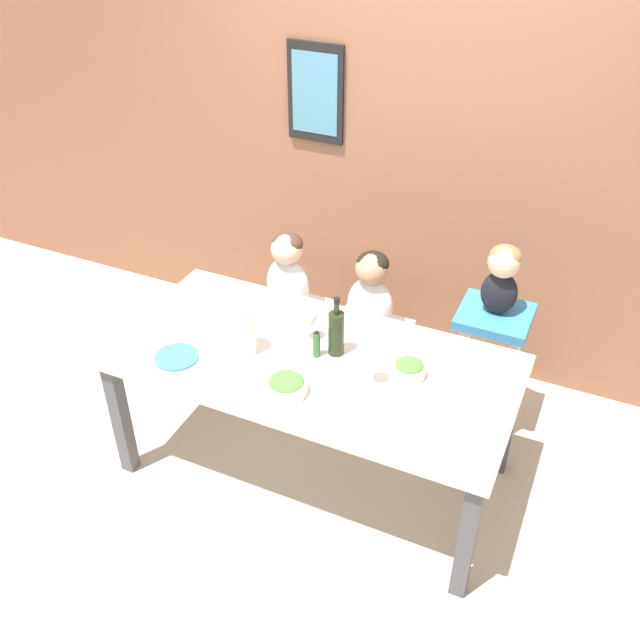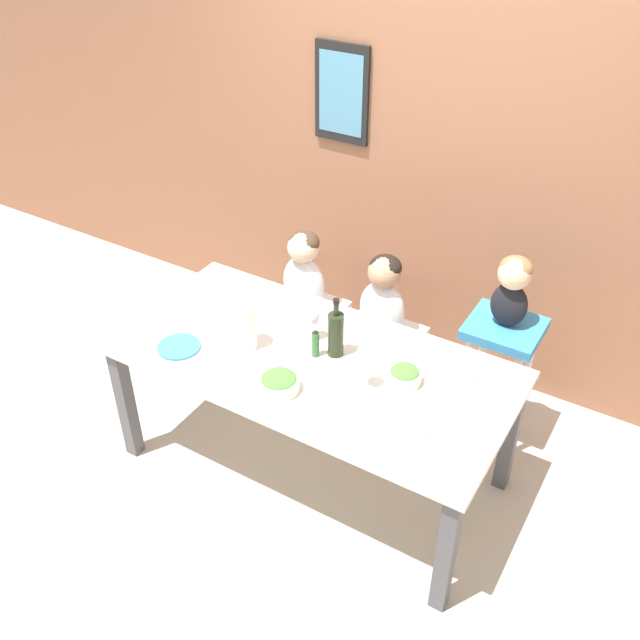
{
  "view_description": "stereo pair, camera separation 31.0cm",
  "coord_description": "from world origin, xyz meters",
  "views": [
    {
      "loc": [
        1.1,
        -2.36,
        2.83
      ],
      "look_at": [
        0.0,
        0.07,
        0.91
      ],
      "focal_mm": 40.0,
      "sensor_mm": 36.0,
      "label": 1
    },
    {
      "loc": [
        1.38,
        -2.22,
        2.83
      ],
      "look_at": [
        0.0,
        0.07,
        0.91
      ],
      "focal_mm": 40.0,
      "sensor_mm": 36.0,
      "label": 2
    }
  ],
  "objects": [
    {
      "name": "ground_plane",
      "position": [
        0.0,
        0.0,
        0.0
      ],
      "size": [
        14.0,
        14.0,
        0.0
      ],
      "primitive_type": "plane",
      "color": "#BCB2A3"
    },
    {
      "name": "wall_back",
      "position": [
        -0.0,
        1.23,
        1.35
      ],
      "size": [
        10.0,
        0.09,
        2.7
      ],
      "color": "#8E5B42",
      "rests_on": "ground_plane"
    },
    {
      "name": "dining_table",
      "position": [
        0.0,
        0.0,
        0.65
      ],
      "size": [
        1.89,
        0.92,
        0.73
      ],
      "color": "silver",
      "rests_on": "ground_plane"
    },
    {
      "name": "chair_far_left",
      "position": [
        -0.49,
        0.69,
        0.37
      ],
      "size": [
        0.43,
        0.4,
        0.44
      ],
      "color": "silver",
      "rests_on": "ground_plane"
    },
    {
      "name": "chair_far_center",
      "position": [
        0.02,
        0.69,
        0.37
      ],
      "size": [
        0.43,
        0.4,
        0.44
      ],
      "color": "silver",
      "rests_on": "ground_plane"
    },
    {
      "name": "chair_right_highchair",
      "position": [
        0.69,
        0.69,
        0.59
      ],
      "size": [
        0.36,
        0.34,
        0.76
      ],
      "color": "silver",
      "rests_on": "ground_plane"
    },
    {
      "name": "person_child_left",
      "position": [
        -0.49,
        0.7,
        0.71
      ],
      "size": [
        0.26,
        0.18,
        0.49
      ],
      "color": "silver",
      "rests_on": "chair_far_left"
    },
    {
      "name": "person_child_center",
      "position": [
        0.02,
        0.7,
        0.71
      ],
      "size": [
        0.26,
        0.18,
        0.49
      ],
      "color": "silver",
      "rests_on": "chair_far_center"
    },
    {
      "name": "person_baby_right",
      "position": [
        0.69,
        0.7,
        0.99
      ],
      "size": [
        0.18,
        0.17,
        0.38
      ],
      "color": "black",
      "rests_on": "chair_right_highchair"
    },
    {
      "name": "wine_bottle",
      "position": [
        0.07,
        0.09,
        0.85
      ],
      "size": [
        0.08,
        0.08,
        0.31
      ],
      "color": "#232D19",
      "rests_on": "dining_table"
    },
    {
      "name": "paper_towel_roll",
      "position": [
        -0.33,
        -0.08,
        0.85
      ],
      "size": [
        0.12,
        0.12,
        0.24
      ],
      "color": "white",
      "rests_on": "dining_table"
    },
    {
      "name": "wine_glass_near",
      "position": [
        0.31,
        -0.04,
        0.86
      ],
      "size": [
        0.08,
        0.08,
        0.18
      ],
      "color": "white",
      "rests_on": "dining_table"
    },
    {
      "name": "wine_glass_far",
      "position": [
        -0.09,
        0.14,
        0.86
      ],
      "size": [
        0.08,
        0.08,
        0.18
      ],
      "color": "white",
      "rests_on": "dining_table"
    },
    {
      "name": "salad_bowl_large",
      "position": [
        -0.01,
        -0.26,
        0.77
      ],
      "size": [
        0.19,
        0.19,
        0.08
      ],
      "color": "silver",
      "rests_on": "dining_table"
    },
    {
      "name": "salad_bowl_small",
      "position": [
        0.44,
        0.07,
        0.77
      ],
      "size": [
        0.15,
        0.15,
        0.08
      ],
      "color": "silver",
      "rests_on": "dining_table"
    },
    {
      "name": "dinner_plate_front_left",
      "position": [
        -0.59,
        -0.26,
        0.74
      ],
      "size": [
        0.21,
        0.21,
        0.01
      ],
      "color": "teal",
      "rests_on": "dining_table"
    },
    {
      "name": "dinner_plate_back_left",
      "position": [
        -0.51,
        0.3,
        0.74
      ],
      "size": [
        0.21,
        0.21,
        0.01
      ],
      "color": "silver",
      "rests_on": "dining_table"
    },
    {
      "name": "dinner_plate_back_right",
      "position": [
        0.62,
        0.24,
        0.74
      ],
      "size": [
        0.21,
        0.21,
        0.01
      ],
      "color": "silver",
      "rests_on": "dining_table"
    },
    {
      "name": "dinner_plate_front_right",
      "position": [
        0.56,
        -0.18,
        0.74
      ],
      "size": [
        0.21,
        0.21,
        0.01
      ],
      "color": "silver",
      "rests_on": "dining_table"
    },
    {
      "name": "condiment_bottle_hot_sauce",
      "position": [
        0.0,
        0.03,
        0.8
      ],
      "size": [
        0.04,
        0.04,
        0.15
      ],
      "color": "#336633",
      "rests_on": "dining_table"
    }
  ]
}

